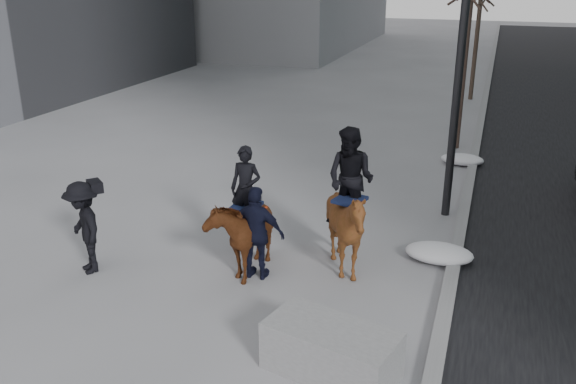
% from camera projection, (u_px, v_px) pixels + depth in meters
% --- Properties ---
extents(ground, '(120.00, 120.00, 0.00)m').
position_uv_depth(ground, '(266.00, 296.00, 10.56)').
color(ground, gray).
rests_on(ground, ground).
extents(curb, '(0.25, 90.00, 0.12)m').
position_uv_depth(curb, '(475.00, 152.00, 18.50)').
color(curb, gray).
rests_on(curb, ground).
extents(planter, '(1.99, 1.33, 0.73)m').
position_uv_depth(planter, '(331.00, 351.00, 8.45)').
color(planter, gray).
rests_on(planter, ground).
extents(tree_near, '(1.20, 1.20, 5.75)m').
position_uv_depth(tree_near, '(465.00, 55.00, 18.14)').
color(tree_near, '#32231D').
rests_on(tree_near, ground).
extents(tree_far, '(1.20, 1.20, 5.10)m').
position_uv_depth(tree_far, '(477.00, 38.00, 25.20)').
color(tree_far, '#3A2C22').
rests_on(tree_far, ground).
extents(mounted_left, '(0.83, 1.82, 2.35)m').
position_uv_depth(mounted_left, '(244.00, 225.00, 11.24)').
color(mounted_left, '#532A10').
rests_on(mounted_left, ground).
extents(mounted_right, '(1.83, 1.96, 2.75)m').
position_uv_depth(mounted_right, '(348.00, 218.00, 10.98)').
color(mounted_right, '#45290D').
rests_on(mounted_right, ground).
extents(feeder, '(1.04, 0.87, 1.75)m').
position_uv_depth(feeder, '(257.00, 233.00, 10.90)').
color(feeder, black).
rests_on(feeder, ground).
extents(camera_crew, '(1.29, 1.22, 1.75)m').
position_uv_depth(camera_crew, '(84.00, 227.00, 11.13)').
color(camera_crew, black).
rests_on(camera_crew, ground).
extents(snow_piles, '(1.30, 7.24, 0.33)m').
position_uv_depth(snow_piles, '(452.00, 203.00, 14.27)').
color(snow_piles, silver).
rests_on(snow_piles, ground).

